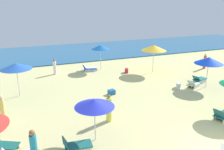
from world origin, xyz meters
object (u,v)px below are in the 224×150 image
Objects in this scene: umbrella_0 at (154,48)px; beachgoer_2 at (55,67)px; umbrella_3 at (95,103)px; beachgoer_0 at (34,147)px; umbrella_5 at (101,47)px; cooler_box_1 at (178,85)px; beachgoer_4 at (205,61)px; lounge_chair_2_1 at (199,79)px; lounge_chair_3_0 at (76,145)px; umbrella_6 at (16,66)px; lounge_chair_2_0 at (193,84)px; beachgoer_3 at (3,110)px; umbrella_2 at (209,60)px; lounge_chair_5_1 at (90,68)px; beachgoer_1 at (109,109)px; lounge_chair_1_0 at (3,145)px; lounge_chair_4_1 at (223,115)px; cooler_box_0 at (112,92)px; lounge_chair_5_0 at (89,69)px; cooler_box_2 at (126,71)px.

beachgoer_2 is (-9.03, 2.78, -1.71)m from umbrella_0.
beachgoer_0 is at bearing -166.36° from umbrella_3.
cooler_box_1 is at bearing -60.81° from umbrella_5.
umbrella_5 is 10.81m from beachgoer_4.
umbrella_0 is at bearing 9.78° from lounge_chair_2_1.
umbrella_6 reaches higher than lounge_chair_3_0.
beachgoer_3 reaches higher than lounge_chair_2_0.
umbrella_2 is 14.51m from beachgoer_0.
lounge_chair_3_0 is 13.22m from lounge_chair_5_1.
umbrella_2 reaches higher than beachgoer_1.
umbrella_2 is 1.55× the size of beachgoer_0.
lounge_chair_2_1 is at bearing -119.58° from beachgoer_0.
lounge_chair_5_1 is (7.52, 11.28, -0.03)m from lounge_chair_1_0.
lounge_chair_4_1 is (11.95, -1.42, -0.02)m from lounge_chair_1_0.
beachgoer_4 is at bearing 6.11° from cooler_box_0.
lounge_chair_3_0 is (-9.89, -9.64, -2.16)m from umbrella_0.
beachgoer_2 is (-3.31, 0.17, 0.47)m from lounge_chair_5_0.
lounge_chair_2_1 is 1.09× the size of lounge_chair_5_0.
lounge_chair_5_1 is 2.86× the size of cooler_box_1.
lounge_chair_4_1 is (-3.26, -5.73, -0.01)m from lounge_chair_2_1.
lounge_chair_2_1 reaches higher than cooler_box_2.
umbrella_6 reaches higher than beachgoer_3.
umbrella_6 is at bearing 136.26° from lounge_chair_5_1.
cooler_box_1 is at bearing 83.52° from beachgoer_1.
umbrella_2 is at bearing 150.24° from lounge_chair_2_1.
beachgoer_2 is 0.95× the size of beachgoer_4.
umbrella_5 is at bearing 8.70° from lounge_chair_2_0.
beachgoer_0 is at bearing 166.41° from lounge_chair_5_1.
lounge_chair_2_0 is 13.63m from umbrella_6.
cooler_box_1 is at bearing -117.66° from beachgoer_4.
lounge_chair_5_0 is at bearing -175.15° from umbrella_5.
beachgoer_0 is at bearing -139.99° from umbrella_0.
umbrella_3 is at bearing 97.21° from lounge_chair_2_1.
umbrella_5 is (-4.45, 2.72, -0.10)m from umbrella_0.
umbrella_0 is 15.43m from beachgoer_0.
umbrella_6 is (-13.08, 3.29, 2.00)m from lounge_chair_2_0.
cooler_box_1 is at bearing -136.43° from cooler_box_2.
beachgoer_1 is (1.34, 1.57, -1.25)m from umbrella_3.
umbrella_3 is at bearing -159.56° from umbrella_2.
lounge_chair_2_0 is at bearing -109.25° from beachgoer_4.
lounge_chair_4_1 is (-1.13, -9.85, -2.14)m from umbrella_0.
beachgoer_0 is 8.45m from cooler_box_0.
beachgoer_3 is (-0.06, 2.78, 0.55)m from lounge_chair_1_0.
beachgoer_2 is (-7.90, 12.63, 0.43)m from lounge_chair_4_1.
lounge_chair_5_0 is (-1.28, -0.11, -2.08)m from umbrella_5.
umbrella_0 is 1.93× the size of lounge_chair_2_0.
beachgoer_4 is (4.83, 4.10, 0.47)m from lounge_chair_2_0.
beachgoer_2 is 15.11m from beachgoer_4.
umbrella_6 reaches higher than cooler_box_1.
beachgoer_1 is at bearing -53.99° from lounge_chair_1_0.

